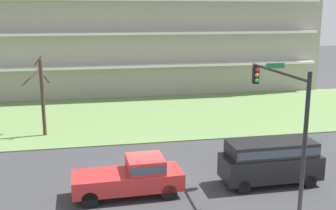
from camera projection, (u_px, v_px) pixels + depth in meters
name	position (u px, v px, depth m)	size (l,w,h in m)	color
ground	(149.00, 178.00, 22.75)	(160.00, 160.00, 0.00)	#38383A
grass_lawn_strip	(125.00, 116.00, 36.13)	(80.00, 16.00, 0.08)	#66844C
apartment_building	(111.00, 1.00, 47.23)	(46.31, 12.86, 20.30)	#9E938C
tree_left	(42.00, 95.00, 29.80)	(1.93, 1.91, 5.90)	#423023
van_black_near_left	(271.00, 159.00, 21.71)	(5.22, 2.04, 2.36)	black
pickup_red_center_right	(132.00, 176.00, 20.40)	(5.45, 2.14, 1.95)	#B22828
traffic_signal_mast	(285.00, 113.00, 18.20)	(0.90, 5.58, 6.70)	black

